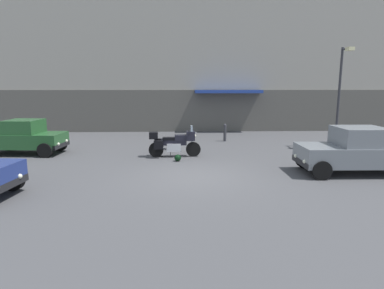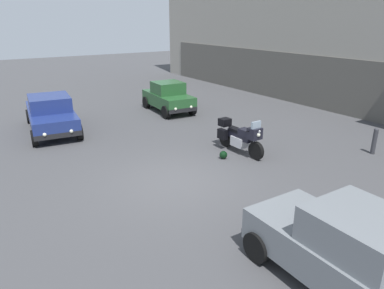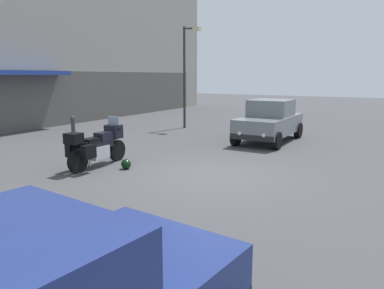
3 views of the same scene
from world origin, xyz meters
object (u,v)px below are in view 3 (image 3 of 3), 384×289
Objects in this scene: car_hatchback_near at (270,121)px; bollard_curbside at (73,127)px; motorcycle at (97,145)px; streetlamp_curbside at (187,67)px; helmet at (126,164)px.

car_hatchback_near is 3.97× the size of bollard_curbside.
streetlamp_curbside is at bearing 10.65° from motorcycle.
streetlamp_curbside is at bearing 18.42° from helmet.
streetlamp_curbside is at bearing -22.75° from bollard_curbside.
streetlamp_curbside is 4.96× the size of bollard_curbside.
motorcycle reaches higher than helmet.
car_hatchback_near reaches higher than bollard_curbside.
helmet is 0.07× the size of car_hatchback_near.
car_hatchback_near is 5.46m from streetlamp_curbside.
bollard_curbside is (-3.63, 6.96, -0.29)m from car_hatchback_near.
bollard_curbside is (-5.29, 2.22, -2.44)m from streetlamp_curbside.
car_hatchback_near is at bearing -26.53° from motorcycle.
streetlamp_curbside is at bearing -108.32° from car_hatchback_near.
helmet is (0.18, -0.88, -0.48)m from motorcycle.
motorcycle is at bearing -125.09° from bollard_curbside.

